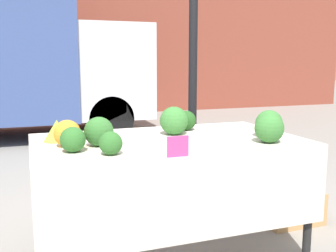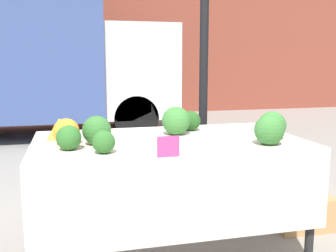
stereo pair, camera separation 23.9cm
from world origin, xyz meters
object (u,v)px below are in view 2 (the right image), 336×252
object	(u,v)px
orange_cauliflower	(66,132)
produce_crate	(301,211)
parked_truck	(16,58)
price_sign	(168,147)

from	to	relation	value
orange_cauliflower	produce_crate	bearing A→B (deg)	8.35
parked_truck	orange_cauliflower	bearing A→B (deg)	-80.26
parked_truck	orange_cauliflower	size ratio (longest dim) A/B	32.58
price_sign	produce_crate	size ratio (longest dim) A/B	0.25
orange_cauliflower	produce_crate	world-z (taller)	orange_cauliflower
orange_cauliflower	price_sign	world-z (taller)	orange_cauliflower
parked_truck	price_sign	xyz separation A→B (m)	(1.32, -5.24, -0.49)
produce_crate	price_sign	bearing A→B (deg)	-150.73
orange_cauliflower	price_sign	bearing A→B (deg)	-41.31
parked_truck	price_sign	world-z (taller)	parked_truck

